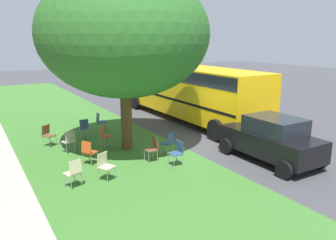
{
  "coord_description": "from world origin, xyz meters",
  "views": [
    {
      "loc": [
        -10.95,
        7.51,
        4.33
      ],
      "look_at": [
        0.68,
        0.51,
        1.05
      ],
      "focal_mm": 36.09,
      "sensor_mm": 36.0,
      "label": 1
    }
  ],
  "objects": [
    {
      "name": "chair_3",
      "position": [
        3.35,
        3.28,
        0.52
      ],
      "size": [
        0.47,
        0.47,
        0.88
      ],
      "color": "#335184",
      "rests_on": "ground"
    },
    {
      "name": "chair_0",
      "position": [
        1.68,
        2.92,
        0.52
      ],
      "size": [
        0.43,
        0.43,
        0.88
      ],
      "color": "#C64C1E",
      "rests_on": "ground"
    },
    {
      "name": "ground",
      "position": [
        0.0,
        0.0,
        0.0
      ],
      "size": [
        80.0,
        80.0,
        0.0
      ],
      "primitive_type": "plane",
      "color": "#424247"
    },
    {
      "name": "school_bus",
      "position": [
        4.01,
        -2.77,
        1.76
      ],
      "size": [
        10.4,
        2.8,
        2.88
      ],
      "color": "yellow",
      "rests_on": "ground"
    },
    {
      "name": "chair_9",
      "position": [
        4.15,
        2.21,
        0.52
      ],
      "size": [
        0.45,
        0.45,
        0.88
      ],
      "color": "#335184",
      "rests_on": "ground"
    },
    {
      "name": "chair_4",
      "position": [
        -1.46,
        4.09,
        0.52
      ],
      "size": [
        0.56,
        0.56,
        0.88
      ],
      "color": "beige",
      "rests_on": "ground"
    },
    {
      "name": "chair_8",
      "position": [
        -1.57,
        1.49,
        0.52
      ],
      "size": [
        0.42,
        0.42,
        0.88
      ],
      "color": "#335184",
      "rests_on": "ground"
    },
    {
      "name": "chair_2",
      "position": [
        3.03,
        4.86,
        0.52
      ],
      "size": [
        0.57,
        0.57,
        0.88
      ],
      "color": "brown",
      "rests_on": "ground"
    },
    {
      "name": "chair_5",
      "position": [
        1.7,
        4.36,
        0.52
      ],
      "size": [
        0.52,
        0.51,
        0.88
      ],
      "color": "#ADA393",
      "rests_on": "ground"
    },
    {
      "name": "chair_7",
      "position": [
        -1.54,
        5.09,
        0.52
      ],
      "size": [
        0.53,
        0.53,
        0.88
      ],
      "color": "beige",
      "rests_on": "ground"
    },
    {
      "name": "chair_10",
      "position": [
        0.05,
        4.12,
        0.52
      ],
      "size": [
        0.57,
        0.58,
        0.88
      ],
      "color": "#C64C1E",
      "rests_on": "ground"
    },
    {
      "name": "grass_verge",
      "position": [
        0.0,
        3.2,
        0.0
      ],
      "size": [
        48.0,
        6.0,
        0.01
      ],
      "primitive_type": "cube",
      "color": "#3D752D",
      "rests_on": "ground"
    },
    {
      "name": "parked_car",
      "position": [
        -2.95,
        -1.64,
        0.84
      ],
      "size": [
        3.7,
        1.92,
        1.65
      ],
      "color": "black",
      "rests_on": "ground"
    },
    {
      "name": "chair_6",
      "position": [
        -0.76,
        2.02,
        0.52
      ],
      "size": [
        0.43,
        0.44,
        0.88
      ],
      "color": "brown",
      "rests_on": "ground"
    },
    {
      "name": "street_tree",
      "position": [
        1.02,
        2.22,
        4.46
      ],
      "size": [
        6.41,
        6.41,
        6.84
      ],
      "color": "brown",
      "rests_on": "ground"
    },
    {
      "name": "chair_1",
      "position": [
        -0.47,
        1.18,
        0.52
      ],
      "size": [
        0.56,
        0.55,
        0.88
      ],
      "color": "#335184",
      "rests_on": "ground"
    }
  ]
}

